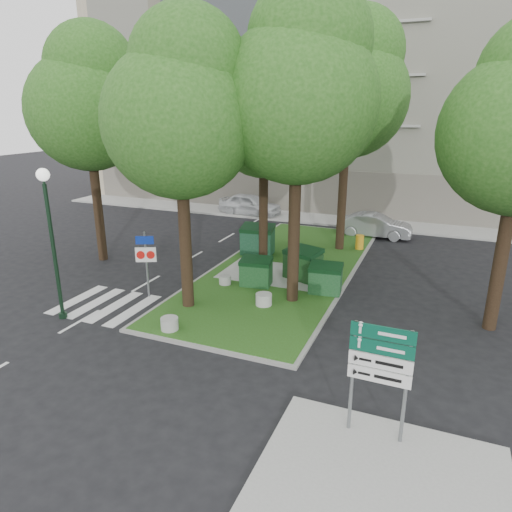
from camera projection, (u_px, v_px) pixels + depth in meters
The scene contains 25 objects.
ground at pixel (190, 345), 14.67m from camera, with size 120.00×120.00×0.00m, color black.
median_island at pixel (285, 268), 21.51m from camera, with size 6.00×16.00×0.12m, color #294F16.
median_kerb at pixel (285, 269), 21.51m from camera, with size 6.30×16.30×0.10m, color gray.
sidewalk_corner at pixel (381, 482), 9.22m from camera, with size 5.00×4.00×0.12m, color #999993.
building_sidewalk at pixel (328, 220), 30.92m from camera, with size 42.00×3.00×0.12m, color #999993.
zebra_crossing at pixel (124, 308), 17.35m from camera, with size 5.00×3.00×0.01m, color silver.
apartment_building at pixel (357, 98), 35.07m from camera, with size 41.00×12.00×16.00m, color tan.
tree_median_near_left at pixel (182, 106), 15.18m from camera, with size 5.20×5.20×10.53m.
tree_median_near_right at pixel (301, 86), 15.46m from camera, with size 5.60×5.60×11.46m.
tree_median_mid at pixel (266, 115), 20.82m from camera, with size 4.80×4.80×9.99m.
tree_median_far at pixel (351, 85), 21.88m from camera, with size 5.80×5.80×11.93m.
tree_street_left at pixel (89, 99), 20.69m from camera, with size 5.40×5.40×11.00m.
dumpster_a at pixel (258, 240), 23.31m from camera, with size 1.78×1.35×1.53m.
dumpster_b at pixel (256, 272), 19.19m from camera, with size 1.42×1.09×1.21m.
dumpster_c at pixel (303, 264), 19.89m from camera, with size 1.79×1.52×1.41m.
dumpster_d at pixel (326, 279), 18.40m from camera, with size 1.41×1.06×1.22m.
bollard_left at pixel (170, 324), 15.39m from camera, with size 0.59×0.59×0.42m, color #A2A39D.
bollard_right at pixel (264, 299), 17.32m from camera, with size 0.62×0.62×0.44m, color #A9A8A3.
bollard_mid at pixel (225, 280), 19.40m from camera, with size 0.51×0.51×0.37m, color #989793.
litter_bin at pixel (360, 242), 24.19m from camera, with size 0.43×0.43×0.75m, color gold.
street_lamp at pixel (50, 227), 15.55m from camera, with size 0.43×0.43×5.39m.
traffic_sign_pole at pixel (146, 256), 17.93m from camera, with size 0.76×0.38×2.70m.
directional_sign at pixel (380, 364), 9.92m from camera, with size 1.38×0.10×2.75m.
car_white at pixel (250, 204), 32.32m from camera, with size 1.81×4.50×1.53m, color silver.
car_silver at pixel (375, 225), 26.83m from camera, with size 1.47×4.22×1.39m, color #919498.
Camera 1 is at (6.96, -11.27, 7.26)m, focal length 32.00 mm.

